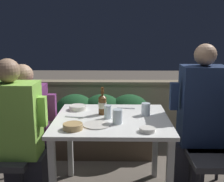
# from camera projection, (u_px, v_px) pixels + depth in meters

# --- Properties ---
(parapet_wall) EXTENTS (9.00, 0.18, 0.82)m
(parapet_wall) POSITION_uv_depth(u_px,v_px,m) (114.00, 110.00, 3.81)
(parapet_wall) COLOR gray
(parapet_wall) RESTS_ON ground_plane
(dining_table) EXTENTS (0.97, 0.88, 0.75)m
(dining_table) POSITION_uv_depth(u_px,v_px,m) (112.00, 129.00, 2.40)
(dining_table) COLOR white
(dining_table) RESTS_ON ground_plane
(planter_hedge) EXTENTS (1.16, 0.47, 0.75)m
(planter_hedge) POSITION_uv_depth(u_px,v_px,m) (102.00, 122.00, 3.33)
(planter_hedge) COLOR brown
(planter_hedge) RESTS_ON ground_plane
(person_green_blouse) EXTENTS (0.51, 0.26, 1.27)m
(person_green_blouse) POSITION_uv_depth(u_px,v_px,m) (17.00, 136.00, 2.28)
(person_green_blouse) COLOR #282833
(person_green_blouse) RESTS_ON ground_plane
(chair_left_far) EXTENTS (0.44, 0.43, 0.96)m
(chair_left_far) POSITION_uv_depth(u_px,v_px,m) (8.00, 131.00, 2.59)
(chair_left_far) COLOR #333338
(chair_left_far) RESTS_ON ground_plane
(person_purple_stripe) EXTENTS (0.47, 0.26, 1.19)m
(person_purple_stripe) POSITION_uv_depth(u_px,v_px,m) (30.00, 128.00, 2.58)
(person_purple_stripe) COLOR #282833
(person_purple_stripe) RESTS_ON ground_plane
(chair_right_far) EXTENTS (0.44, 0.43, 0.96)m
(chair_right_far) POSITION_uv_depth(u_px,v_px,m) (219.00, 133.00, 2.54)
(chair_right_far) COLOR #333338
(chair_right_far) RESTS_ON ground_plane
(person_navy_jumper) EXTENTS (0.47, 0.26, 1.37)m
(person_navy_jumper) POSITION_uv_depth(u_px,v_px,m) (197.00, 120.00, 2.52)
(person_navy_jumper) COLOR #282833
(person_navy_jumper) RESTS_ON ground_plane
(beer_bottle) EXTENTS (0.07, 0.07, 0.24)m
(beer_bottle) POSITION_uv_depth(u_px,v_px,m) (102.00, 104.00, 2.47)
(beer_bottle) COLOR brown
(beer_bottle) RESTS_ON dining_table
(plate_0) EXTENTS (0.21, 0.21, 0.01)m
(plate_0) POSITION_uv_depth(u_px,v_px,m) (97.00, 125.00, 2.19)
(plate_0) COLOR silver
(plate_0) RESTS_ON dining_table
(bowl_0) EXTENTS (0.12, 0.12, 0.03)m
(bowl_0) POSITION_uv_depth(u_px,v_px,m) (147.00, 129.00, 2.06)
(bowl_0) COLOR silver
(bowl_0) RESTS_ON dining_table
(bowl_1) EXTENTS (0.16, 0.16, 0.04)m
(bowl_1) POSITION_uv_depth(u_px,v_px,m) (78.00, 107.00, 2.62)
(bowl_1) COLOR silver
(bowl_1) RESTS_ON dining_table
(bowl_2) EXTENTS (0.15, 0.15, 0.05)m
(bowl_2) POSITION_uv_depth(u_px,v_px,m) (73.00, 126.00, 2.10)
(bowl_2) COLOR tan
(bowl_2) RESTS_ON dining_table
(glass_cup_0) EXTENTS (0.06, 0.06, 0.11)m
(glass_cup_0) POSITION_uv_depth(u_px,v_px,m) (108.00, 112.00, 2.36)
(glass_cup_0) COLOR silver
(glass_cup_0) RESTS_ON dining_table
(glass_cup_1) EXTENTS (0.08, 0.08, 0.11)m
(glass_cup_1) POSITION_uv_depth(u_px,v_px,m) (146.00, 109.00, 2.45)
(glass_cup_1) COLOR silver
(glass_cup_1) RESTS_ON dining_table
(glass_cup_2) EXTENTS (0.08, 0.08, 0.12)m
(glass_cup_2) POSITION_uv_depth(u_px,v_px,m) (117.00, 116.00, 2.23)
(glass_cup_2) COLOR silver
(glass_cup_2) RESTS_ON dining_table
(fork_0) EXTENTS (0.17, 0.04, 0.01)m
(fork_0) POSITION_uv_depth(u_px,v_px,m) (126.00, 108.00, 2.66)
(fork_0) COLOR silver
(fork_0) RESTS_ON dining_table
(fork_1) EXTENTS (0.17, 0.06, 0.01)m
(fork_1) POSITION_uv_depth(u_px,v_px,m) (74.00, 117.00, 2.39)
(fork_1) COLOR silver
(fork_1) RESTS_ON dining_table
(potted_plant) EXTENTS (0.33, 0.33, 0.69)m
(potted_plant) POSITION_uv_depth(u_px,v_px,m) (5.00, 124.00, 3.24)
(potted_plant) COLOR brown
(potted_plant) RESTS_ON ground_plane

